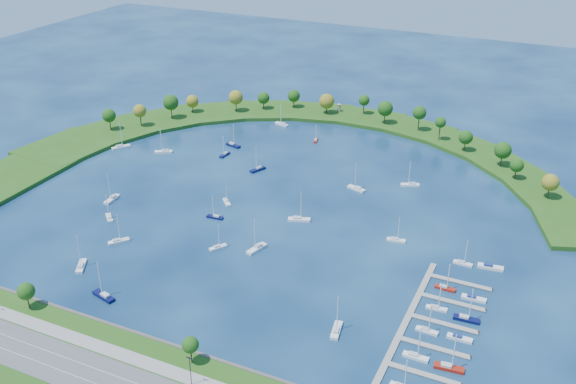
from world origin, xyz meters
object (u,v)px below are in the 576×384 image
at_px(moored_boat_3, 104,295).
at_px(docked_boat_5, 459,338).
at_px(moored_boat_2, 396,239).
at_px(docked_boat_8, 445,287).
at_px(moored_boat_1, 258,169).
at_px(harbor_tower, 339,108).
at_px(moored_boat_13, 356,188).
at_px(moored_boat_16, 215,216).
at_px(docked_boat_3, 449,367).
at_px(docked_boat_6, 436,307).
at_px(docked_boat_7, 466,318).
at_px(moored_boat_6, 164,151).
at_px(dock_system, 426,332).
at_px(moored_boat_5, 109,217).
at_px(moored_boat_15, 410,184).
at_px(docked_boat_11, 490,267).
at_px(moored_boat_19, 299,219).
at_px(moored_boat_17, 218,247).
at_px(moored_boat_18, 119,241).
at_px(moored_boat_8, 336,330).
at_px(moored_boat_12, 233,145).
at_px(moored_boat_0, 227,201).
at_px(moored_boat_20, 81,265).
at_px(docked_boat_10, 463,263).
at_px(moored_boat_7, 257,248).
at_px(docked_boat_2, 415,356).
at_px(docked_boat_4, 427,330).
at_px(moored_boat_14, 121,147).
at_px(moored_boat_9, 225,154).
at_px(moored_boat_4, 282,124).
at_px(moored_boat_10, 316,140).
at_px(moored_boat_11, 112,198).
at_px(docked_boat_9, 473,298).

xyz_separation_m(moored_boat_3, docked_boat_5, (118.27, 30.14, -0.37)).
bearing_deg(moored_boat_2, docked_boat_8, -53.41).
relative_size(moored_boat_1, moored_boat_3, 0.88).
relative_size(harbor_tower, docked_boat_5, 0.55).
xyz_separation_m(moored_boat_13, moored_boat_16, (-46.01, -51.50, -0.07)).
height_order(docked_boat_3, docked_boat_6, docked_boat_3).
height_order(docked_boat_3, docked_boat_7, docked_boat_3).
bearing_deg(moored_boat_3, moored_boat_6, -50.32).
distance_m(dock_system, moored_boat_5, 143.53).
bearing_deg(moored_boat_15, docked_boat_11, 107.45).
xyz_separation_m(moored_boat_6, docked_boat_3, (173.04, -101.15, -0.00)).
height_order(moored_boat_3, moored_boat_19, moored_boat_3).
bearing_deg(docked_boat_5, moored_boat_3, -166.35).
bearing_deg(harbor_tower, moored_boat_17, -85.83).
xyz_separation_m(moored_boat_17, docked_boat_5, (98.51, -15.25, -0.26)).
bearing_deg(moored_boat_1, moored_boat_18, 11.11).
distance_m(moored_boat_3, moored_boat_5, 58.16).
bearing_deg(moored_boat_8, moored_boat_12, 31.09).
relative_size(moored_boat_6, moored_boat_18, 1.09).
distance_m(moored_boat_0, moored_boat_8, 100.23).
relative_size(moored_boat_20, docked_boat_10, 1.28).
bearing_deg(docked_boat_3, docked_boat_5, 84.47).
bearing_deg(docked_boat_5, moored_boat_7, 165.42).
height_order(docked_boat_2, docked_boat_4, docked_boat_2).
bearing_deg(moored_boat_17, moored_boat_14, 88.85).
distance_m(dock_system, moored_boat_9, 163.52).
xyz_separation_m(moored_boat_1, moored_boat_14, (-79.34, -6.04, 0.06)).
height_order(moored_boat_4, moored_boat_10, moored_boat_4).
relative_size(moored_boat_1, moored_boat_11, 0.93).
distance_m(moored_boat_6, docked_boat_2, 191.13).
bearing_deg(moored_boat_2, moored_boat_13, 119.91).
relative_size(docked_boat_5, docked_boat_7, 0.63).
bearing_deg(moored_boat_13, moored_boat_17, 83.48).
relative_size(docked_boat_7, docked_boat_10, 1.21).
bearing_deg(dock_system, moored_boat_20, -172.26).
height_order(harbor_tower, moored_boat_13, moored_boat_13).
distance_m(moored_boat_6, docked_boat_4, 184.21).
height_order(moored_boat_12, docked_boat_10, moored_boat_12).
height_order(moored_boat_11, moored_boat_17, moored_boat_11).
height_order(dock_system, moored_boat_6, moored_boat_6).
bearing_deg(moored_boat_17, docked_boat_7, -60.01).
height_order(moored_boat_20, docked_boat_9, moored_boat_20).
relative_size(moored_boat_11, moored_boat_16, 1.26).
height_order(docked_boat_2, docked_boat_3, docked_boat_3).
bearing_deg(moored_boat_18, moored_boat_4, 36.87).
bearing_deg(moored_boat_16, moored_boat_0, -84.79).
distance_m(moored_boat_16, docked_boat_10, 104.56).
xyz_separation_m(moored_boat_20, docked_boat_8, (128.02, 44.08, -0.08)).
bearing_deg(moored_boat_9, moored_boat_2, 69.81).
relative_size(moored_boat_19, docked_boat_7, 1.09).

